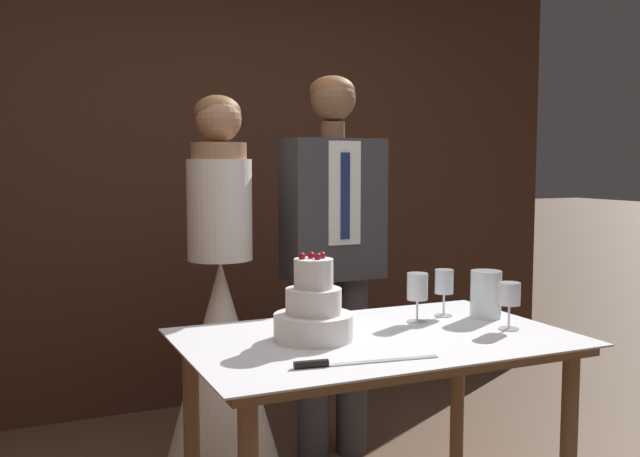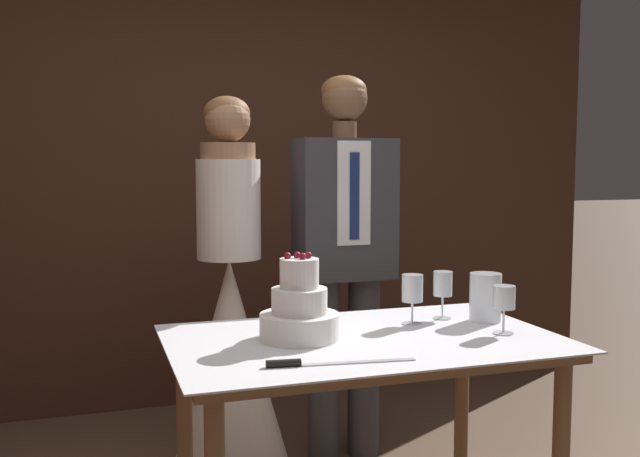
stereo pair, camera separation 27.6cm
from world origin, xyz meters
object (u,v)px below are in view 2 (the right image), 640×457
at_px(cake_knife, 312,363).
at_px(hurricane_candle, 485,298).
at_px(bride, 230,338).
at_px(wine_glass_middle, 504,300).
at_px(wine_glass_far, 443,285).
at_px(cake_table, 363,368).
at_px(tiered_cake, 299,311).
at_px(wine_glass_near, 412,290).
at_px(groom, 344,245).

bearing_deg(cake_knife, hurricane_candle, 31.39).
distance_m(hurricane_candle, bride, 1.18).
bearing_deg(wine_glass_middle, wine_glass_far, 107.32).
distance_m(wine_glass_far, bride, 1.04).
xyz_separation_m(cake_table, cake_knife, (-0.26, -0.26, 0.11)).
bearing_deg(tiered_cake, cake_table, -12.15).
height_order(wine_glass_near, groom, groom).
relative_size(cake_table, wine_glass_middle, 7.80).
bearing_deg(tiered_cake, hurricane_candle, 3.51).
height_order(tiered_cake, wine_glass_near, tiered_cake).
xyz_separation_m(wine_glass_middle, hurricane_candle, (0.04, 0.19, -0.03)).
distance_m(tiered_cake, groom, 1.00).
bearing_deg(cake_knife, wine_glass_far, 41.09).
relative_size(hurricane_candle, bride, 0.11).
bearing_deg(wine_glass_far, groom, 98.76).
bearing_deg(wine_glass_middle, cake_knife, -167.73).
relative_size(cake_knife, wine_glass_near, 2.43).
bearing_deg(cake_table, wine_glass_middle, -11.96).
height_order(wine_glass_middle, bride, bride).
relative_size(tiered_cake, hurricane_candle, 1.63).
height_order(cake_knife, wine_glass_middle, wine_glass_middle).
xyz_separation_m(cake_table, tiered_cake, (-0.21, 0.04, 0.20)).
xyz_separation_m(bride, groom, (0.54, -0.00, 0.40)).
height_order(cake_table, tiered_cake, tiered_cake).
bearing_deg(bride, cake_knife, -89.50).
relative_size(cake_knife, wine_glass_middle, 2.65).
relative_size(cake_knife, wine_glass_far, 2.46).
distance_m(cake_knife, hurricane_candle, 0.85).
bearing_deg(tiered_cake, groom, 61.40).
bearing_deg(groom, wine_glass_far, -81.24).
height_order(cake_knife, bride, bride).
distance_m(tiered_cake, wine_glass_near, 0.45).
bearing_deg(cake_knife, groom, 73.02).
bearing_deg(cake_knife, wine_glass_middle, 19.46).
height_order(bride, groom, groom).
bearing_deg(wine_glass_far, tiered_cake, -167.65).
bearing_deg(groom, wine_glass_near, -92.32).
distance_m(wine_glass_middle, groom, 1.04).
relative_size(wine_glass_far, groom, 0.10).
xyz_separation_m(wine_glass_middle, wine_glass_far, (-0.09, 0.27, 0.01)).
bearing_deg(tiered_cake, bride, 94.03).
xyz_separation_m(cake_knife, wine_glass_middle, (0.73, 0.16, 0.11)).
xyz_separation_m(wine_glass_middle, bride, (-0.74, 1.02, -0.32)).
relative_size(tiered_cake, wine_glass_middle, 1.75).
distance_m(cake_table, wine_glass_far, 0.48).
bearing_deg(tiered_cake, wine_glass_near, 10.39).
bearing_deg(wine_glass_near, cake_table, -151.98).
relative_size(tiered_cake, wine_glass_far, 1.62).
height_order(wine_glass_far, groom, groom).
bearing_deg(cake_knife, bride, 97.69).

